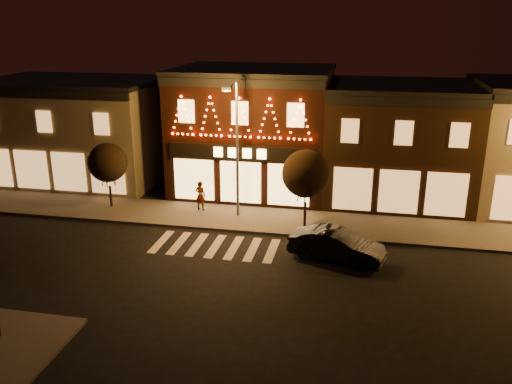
% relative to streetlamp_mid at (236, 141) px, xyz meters
% --- Properties ---
extents(ground, '(120.00, 120.00, 0.00)m').
position_rel_streetlamp_mid_xyz_m(ground, '(-0.18, -8.07, -4.75)').
color(ground, black).
rests_on(ground, ground).
extents(sidewalk_far, '(44.00, 4.00, 0.15)m').
position_rel_streetlamp_mid_xyz_m(sidewalk_far, '(1.82, -0.07, -4.68)').
color(sidewalk_far, '#47423D').
rests_on(sidewalk_far, ground).
extents(building_left, '(12.20, 8.28, 7.30)m').
position_rel_streetlamp_mid_xyz_m(building_left, '(-13.18, 5.92, -1.09)').
color(building_left, '#716250').
rests_on(building_left, ground).
extents(building_pulp, '(10.20, 8.34, 8.30)m').
position_rel_streetlamp_mid_xyz_m(building_pulp, '(-0.18, 5.91, -0.59)').
color(building_pulp, black).
rests_on(building_pulp, ground).
extents(building_right_a, '(9.20, 8.28, 7.50)m').
position_rel_streetlamp_mid_xyz_m(building_right_a, '(9.32, 5.92, -0.99)').
color(building_right_a, '#372113').
rests_on(building_right_a, ground).
extents(streetlamp_mid, '(0.52, 1.80, 7.84)m').
position_rel_streetlamp_mid_xyz_m(streetlamp_mid, '(0.00, 0.00, 0.00)').
color(streetlamp_mid, '#59595E').
rests_on(streetlamp_mid, sidewalk_far).
extents(tree_left, '(2.41, 2.41, 4.02)m').
position_rel_streetlamp_mid_xyz_m(tree_left, '(-8.12, 0.24, -1.78)').
color(tree_left, black).
rests_on(tree_left, sidewalk_far).
extents(tree_right, '(2.67, 2.67, 4.46)m').
position_rel_streetlamp_mid_xyz_m(tree_right, '(4.14, -0.78, -1.48)').
color(tree_right, black).
rests_on(tree_right, sidewalk_far).
extents(dark_sedan, '(4.94, 2.78, 1.54)m').
position_rel_streetlamp_mid_xyz_m(dark_sedan, '(6.12, -4.45, -3.98)').
color(dark_sedan, black).
rests_on(dark_sedan, ground).
extents(pedestrian, '(0.74, 0.56, 1.82)m').
position_rel_streetlamp_mid_xyz_m(pedestrian, '(-2.44, 0.73, -3.69)').
color(pedestrian, gray).
rests_on(pedestrian, sidewalk_far).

